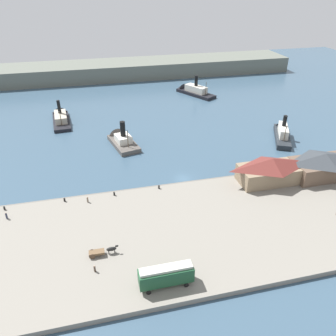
{
  "coord_description": "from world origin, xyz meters",
  "views": [
    {
      "loc": [
        -22.73,
        -76.01,
        49.63
      ],
      "look_at": [
        -3.64,
        3.23,
        2.0
      ],
      "focal_mm": 35.74,
      "sensor_mm": 36.0,
      "label": 1
    }
  ],
  "objects": [
    {
      "name": "ferry_moored_east",
      "position": [
        24.6,
        72.23,
        1.53
      ],
      "size": [
        15.96,
        21.7,
        11.17
      ],
      "color": "black",
      "rests_on": "ground"
    },
    {
      "name": "mooring_post_east",
      "position": [
        -19.67,
        -5.51,
        1.65
      ],
      "size": [
        0.44,
        0.44,
        0.9
      ],
      "primitive_type": "cylinder",
      "color": "black",
      "rests_on": "quay_promenade"
    },
    {
      "name": "ferry_departing_north",
      "position": [
        -14.19,
        26.49,
        1.34
      ],
      "size": [
        9.81,
        17.1,
        10.85
      ],
      "color": "#514C47",
      "rests_on": "ground"
    },
    {
      "name": "quay_promenade",
      "position": [
        0.0,
        -22.0,
        0.6
      ],
      "size": [
        110.0,
        36.0,
        1.2
      ],
      "primitive_type": "cube",
      "color": "gray",
      "rests_on": "ground"
    },
    {
      "name": "pedestrian_near_west_shed",
      "position": [
        -25.66,
        -29.69,
        1.89
      ],
      "size": [
        0.38,
        0.38,
        1.52
      ],
      "color": "#4C3D33",
      "rests_on": "quay_promenade"
    },
    {
      "name": "pedestrian_near_cart",
      "position": [
        -26.25,
        -6.95,
        1.92
      ],
      "size": [
        0.39,
        0.39,
        1.58
      ],
      "color": "#6B5B4C",
      "rests_on": "quay_promenade"
    },
    {
      "name": "mooring_post_west",
      "position": [
        -8.08,
        -5.15,
        1.65
      ],
      "size": [
        0.44,
        0.44,
        0.9
      ],
      "primitive_type": "cylinder",
      "color": "black",
      "rests_on": "quay_promenade"
    },
    {
      "name": "ferry_shed_central_terminal",
      "position": [
        36.77,
        -9.25,
        4.64
      ],
      "size": [
        17.1,
        9.53,
        6.78
      ],
      "color": "brown",
      "rests_on": "quay_promenade"
    },
    {
      "name": "pedestrian_walking_west",
      "position": [
        -44.38,
        -9.1,
        1.99
      ],
      "size": [
        0.43,
        0.43,
        1.73
      ],
      "color": "#33384C",
      "rests_on": "quay_promenade"
    },
    {
      "name": "ferry_approaching_west",
      "position": [
        -34.68,
        52.23,
        1.27
      ],
      "size": [
        7.55,
        21.21,
        10.66
      ],
      "color": "black",
      "rests_on": "ground"
    },
    {
      "name": "ground_plane",
      "position": [
        0.0,
        0.0,
        0.0
      ],
      "size": [
        320.0,
        320.0,
        0.0
      ],
      "primitive_type": "plane",
      "color": "#385166"
    },
    {
      "name": "ferry_shed_west_terminal",
      "position": [
        21.56,
        -8.51,
        4.68
      ],
      "size": [
        17.1,
        8.24,
        6.85
      ],
      "color": "#847056",
      "rests_on": "quay_promenade"
    },
    {
      "name": "horse_cart",
      "position": [
        -24.01,
        -25.64,
        2.12
      ],
      "size": [
        5.89,
        1.48,
        1.87
      ],
      "color": "brown",
      "rests_on": "quay_promenade"
    },
    {
      "name": "ferry_mid_harbor",
      "position": [
        40.83,
        18.3,
        1.66
      ],
      "size": [
        12.59,
        19.89,
        9.56
      ],
      "color": "#23282D",
      "rests_on": "ground"
    },
    {
      "name": "far_headland",
      "position": [
        0.0,
        110.0,
        4.0
      ],
      "size": [
        180.0,
        24.0,
        8.0
      ],
      "primitive_type": "cube",
      "color": "#60665B",
      "rests_on": "ground"
    },
    {
      "name": "seawall_edge",
      "position": [
        0.0,
        -3.6,
        0.5
      ],
      "size": [
        110.0,
        0.8,
        1.0
      ],
      "primitive_type": "cube",
      "color": "#666159",
      "rests_on": "ground"
    },
    {
      "name": "mooring_post_center_west",
      "position": [
        -45.5,
        -5.43,
        1.65
      ],
      "size": [
        0.44,
        0.44,
        0.9
      ],
      "primitive_type": "cylinder",
      "color": "black",
      "rests_on": "quay_promenade"
    },
    {
      "name": "mooring_post_center_east",
      "position": [
        -31.78,
        -5.28,
        1.65
      ],
      "size": [
        0.44,
        0.44,
        0.9
      ],
      "primitive_type": "cylinder",
      "color": "black",
      "rests_on": "quay_promenade"
    },
    {
      "name": "street_tram",
      "position": [
        -13.41,
        -35.82,
        3.74
      ],
      "size": [
        9.76,
        2.83,
        4.35
      ],
      "color": "#1E4C2D",
      "rests_on": "quay_promenade"
    }
  ]
}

